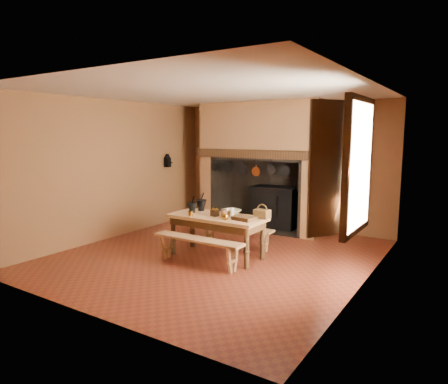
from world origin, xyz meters
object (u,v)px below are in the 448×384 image
object	(u,v)px
iron_range	(275,207)
mixing_bowl	(231,212)
coffee_grinder	(215,212)
wicker_basket	(262,213)
bench_front	(198,245)
work_table	(217,222)

from	to	relation	value
iron_range	mixing_bowl	world-z (taller)	iron_range
coffee_grinder	wicker_basket	bearing A→B (deg)	35.00
coffee_grinder	mixing_bowl	xyz separation A→B (m)	(0.13, 0.32, -0.03)
iron_range	mixing_bowl	distance (m)	2.26
iron_range	mixing_bowl	xyz separation A→B (m)	(0.21, -2.23, 0.28)
wicker_basket	iron_range	bearing A→B (deg)	114.54
iron_range	bench_front	size ratio (longest dim) A/B	0.99
iron_range	bench_front	bearing A→B (deg)	-88.36
work_table	wicker_basket	world-z (taller)	wicker_basket
work_table	bench_front	bearing A→B (deg)	-90.00
work_table	wicker_basket	distance (m)	0.80
wicker_basket	coffee_grinder	bearing A→B (deg)	-153.53
work_table	mixing_bowl	size ratio (longest dim) A/B	5.28
bench_front	wicker_basket	size ratio (longest dim) A/B	6.14
mixing_bowl	wicker_basket	size ratio (longest dim) A/B	1.21
bench_front	coffee_grinder	distance (m)	0.68
bench_front	work_table	bearing A→B (deg)	90.00
work_table	coffee_grinder	size ratio (longest dim) A/B	9.49
bench_front	coffee_grinder	size ratio (longest dim) A/B	9.13
bench_front	mixing_bowl	world-z (taller)	mixing_bowl
mixing_bowl	wicker_basket	xyz separation A→B (m)	(0.61, -0.02, 0.04)
iron_range	wicker_basket	xyz separation A→B (m)	(0.82, -2.26, 0.32)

